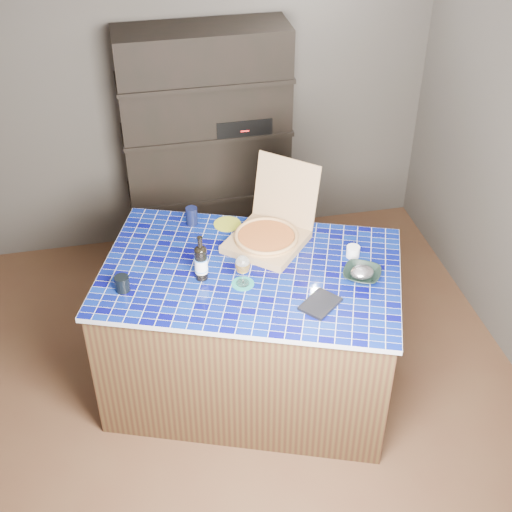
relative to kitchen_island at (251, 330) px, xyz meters
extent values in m
plane|color=#533823|center=(-0.01, 0.03, -0.47)|extent=(3.50, 3.50, 0.00)
plane|color=#46403D|center=(-0.01, 1.78, 0.78)|extent=(3.50, 0.00, 3.50)
plane|color=#46403D|center=(-0.01, -1.72, 0.78)|extent=(3.50, 0.00, 3.50)
cube|color=black|center=(-0.01, 1.56, 0.43)|extent=(1.20, 0.40, 1.80)
cube|color=black|center=(0.24, 1.51, 0.66)|extent=(0.40, 0.32, 0.12)
cube|color=#4C391D|center=(0.00, 0.00, -0.02)|extent=(1.90, 1.54, 0.90)
cube|color=#05054B|center=(0.00, 0.00, 0.45)|extent=(1.96, 1.59, 0.03)
cube|color=#A77B56|center=(0.14, 0.22, 0.49)|extent=(0.58, 0.58, 0.05)
cube|color=#A77B56|center=(0.30, 0.41, 0.71)|extent=(0.37, 0.34, 0.40)
cylinder|color=#B17F49|center=(0.14, 0.22, 0.52)|extent=(0.38, 0.38, 0.01)
cylinder|color=maroon|center=(0.14, 0.22, 0.53)|extent=(0.33, 0.33, 0.01)
torus|color=#B17F49|center=(0.14, 0.22, 0.53)|extent=(0.38, 0.38, 0.02)
cylinder|color=black|center=(-0.28, -0.01, 0.56)|extent=(0.07, 0.07, 0.20)
ellipsoid|color=black|center=(-0.28, -0.01, 0.66)|extent=(0.07, 0.07, 0.04)
cylinder|color=black|center=(-0.28, -0.01, 0.71)|extent=(0.03, 0.03, 0.08)
cylinder|color=white|center=(-0.28, -0.01, 0.55)|extent=(0.07, 0.07, 0.09)
cylinder|color=#3D77CF|center=(-0.28, -0.01, 0.52)|extent=(0.08, 0.08, 0.01)
cylinder|color=#3D77CF|center=(-0.28, -0.01, 0.60)|extent=(0.08, 0.08, 0.01)
cylinder|color=#17796A|center=(-0.07, -0.11, 0.47)|extent=(0.13, 0.13, 0.01)
cylinder|color=white|center=(-0.07, -0.11, 0.47)|extent=(0.07, 0.07, 0.01)
cylinder|color=white|center=(-0.07, -0.11, 0.51)|extent=(0.01, 0.01, 0.08)
ellipsoid|color=white|center=(-0.07, -0.11, 0.60)|extent=(0.08, 0.08, 0.11)
cylinder|color=#BC831E|center=(-0.07, -0.11, 0.59)|extent=(0.07, 0.07, 0.05)
cylinder|color=white|center=(-0.07, -0.11, 0.62)|extent=(0.07, 0.07, 0.02)
cylinder|color=black|center=(-0.72, -0.03, 0.51)|extent=(0.08, 0.08, 0.09)
cube|color=black|center=(0.31, -0.37, 0.47)|extent=(0.26, 0.25, 0.02)
imported|color=black|center=(0.60, -0.20, 0.49)|extent=(0.29, 0.29, 0.05)
ellipsoid|color=silver|center=(0.60, -0.20, 0.50)|extent=(0.13, 0.11, 0.06)
cylinder|color=white|center=(0.61, 0.01, 0.50)|extent=(0.08, 0.08, 0.07)
cylinder|color=black|center=(-0.26, 0.54, 0.52)|extent=(0.07, 0.07, 0.11)
cylinder|color=#979F22|center=(-0.05, 0.48, 0.47)|extent=(0.17, 0.17, 0.01)
camera|label=1|loc=(-0.62, -3.13, 2.95)|focal=50.00mm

